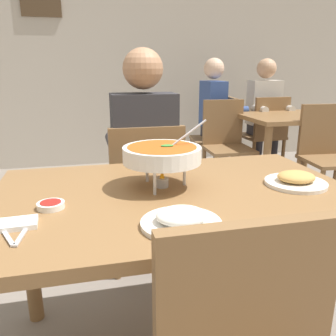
{
  "coord_description": "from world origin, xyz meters",
  "views": [
    {
      "loc": [
        -0.32,
        -1.19,
        1.2
      ],
      "look_at": [
        0.0,
        0.15,
        0.81
      ],
      "focal_mm": 37.16,
      "sensor_mm": 36.0,
      "label": 1
    }
  ],
  "objects_px": {
    "chair_bg_middle": "(220,133)",
    "patron_bg_left": "(265,109)",
    "diner_main": "(143,149)",
    "dining_table_far": "(291,128)",
    "rice_plate": "(181,220)",
    "patron_bg_middle": "(216,111)",
    "chair_bg_corner": "(226,140)",
    "curry_bowl": "(162,155)",
    "appetizer_plate": "(296,180)",
    "dining_table_main": "(177,217)",
    "chair_diner_main": "(145,189)",
    "chair_bg_left": "(266,131)",
    "chair_bg_right": "(326,150)",
    "sauce_dish": "(51,205)"
  },
  "relations": [
    {
      "from": "dining_table_far",
      "to": "chair_bg_corner",
      "type": "relative_size",
      "value": 1.11
    },
    {
      "from": "chair_bg_right",
      "to": "sauce_dish",
      "type": "bearing_deg",
      "value": -146.48
    },
    {
      "from": "diner_main",
      "to": "chair_bg_left",
      "type": "relative_size",
      "value": 1.46
    },
    {
      "from": "dining_table_far",
      "to": "chair_bg_middle",
      "type": "bearing_deg",
      "value": 138.38
    },
    {
      "from": "diner_main",
      "to": "patron_bg_left",
      "type": "xyz_separation_m",
      "value": [
        1.71,
        1.71,
        0.0
      ]
    },
    {
      "from": "dining_table_main",
      "to": "rice_plate",
      "type": "bearing_deg",
      "value": -102.82
    },
    {
      "from": "chair_bg_corner",
      "to": "rice_plate",
      "type": "bearing_deg",
      "value": -115.76
    },
    {
      "from": "sauce_dish",
      "to": "patron_bg_left",
      "type": "distance_m",
      "value": 3.34
    },
    {
      "from": "dining_table_main",
      "to": "chair_bg_middle",
      "type": "bearing_deg",
      "value": 64.61
    },
    {
      "from": "diner_main",
      "to": "chair_bg_middle",
      "type": "relative_size",
      "value": 1.46
    },
    {
      "from": "diner_main",
      "to": "chair_bg_corner",
      "type": "xyz_separation_m",
      "value": [
        1.04,
        1.24,
        -0.24
      ]
    },
    {
      "from": "diner_main",
      "to": "curry_bowl",
      "type": "distance_m",
      "value": 0.72
    },
    {
      "from": "patron_bg_left",
      "to": "chair_bg_corner",
      "type": "bearing_deg",
      "value": -144.77
    },
    {
      "from": "diner_main",
      "to": "dining_table_far",
      "type": "bearing_deg",
      "value": 33.65
    },
    {
      "from": "chair_bg_right",
      "to": "chair_bg_corner",
      "type": "relative_size",
      "value": 1.0
    },
    {
      "from": "dining_table_far",
      "to": "patron_bg_left",
      "type": "xyz_separation_m",
      "value": [
        0.02,
        0.58,
        0.13
      ]
    },
    {
      "from": "rice_plate",
      "to": "patron_bg_middle",
      "type": "relative_size",
      "value": 0.18
    },
    {
      "from": "sauce_dish",
      "to": "chair_bg_middle",
      "type": "xyz_separation_m",
      "value": [
        1.59,
        2.45,
        -0.26
      ]
    },
    {
      "from": "chair_diner_main",
      "to": "chair_bg_left",
      "type": "distance_m",
      "value": 2.35
    },
    {
      "from": "dining_table_far",
      "to": "rice_plate",
      "type": "bearing_deg",
      "value": -128.85
    },
    {
      "from": "chair_bg_middle",
      "to": "chair_bg_right",
      "type": "distance_m",
      "value": 1.17
    },
    {
      "from": "dining_table_main",
      "to": "chair_bg_right",
      "type": "xyz_separation_m",
      "value": [
        1.73,
        1.39,
        -0.14
      ]
    },
    {
      "from": "chair_bg_right",
      "to": "rice_plate",
      "type": "bearing_deg",
      "value": -137.02
    },
    {
      "from": "chair_bg_corner",
      "to": "patron_bg_left",
      "type": "height_order",
      "value": "patron_bg_left"
    },
    {
      "from": "dining_table_far",
      "to": "patron_bg_left",
      "type": "distance_m",
      "value": 0.6
    },
    {
      "from": "diner_main",
      "to": "dining_table_main",
      "type": "bearing_deg",
      "value": -90.0
    },
    {
      "from": "chair_bg_corner",
      "to": "chair_diner_main",
      "type": "bearing_deg",
      "value": -129.37
    },
    {
      "from": "curry_bowl",
      "to": "diner_main",
      "type": "bearing_deg",
      "value": 86.45
    },
    {
      "from": "chair_diner_main",
      "to": "dining_table_far",
      "type": "bearing_deg",
      "value": 34.41
    },
    {
      "from": "sauce_dish",
      "to": "chair_bg_right",
      "type": "relative_size",
      "value": 0.1
    },
    {
      "from": "rice_plate",
      "to": "chair_bg_right",
      "type": "relative_size",
      "value": 0.27
    },
    {
      "from": "chair_bg_corner",
      "to": "patron_bg_left",
      "type": "relative_size",
      "value": 0.69
    },
    {
      "from": "dining_table_main",
      "to": "patron_bg_left",
      "type": "height_order",
      "value": "patron_bg_left"
    },
    {
      "from": "chair_bg_middle",
      "to": "patron_bg_left",
      "type": "relative_size",
      "value": 0.69
    },
    {
      "from": "curry_bowl",
      "to": "appetizer_plate",
      "type": "height_order",
      "value": "curry_bowl"
    },
    {
      "from": "chair_bg_left",
      "to": "diner_main",
      "type": "bearing_deg",
      "value": -136.37
    },
    {
      "from": "diner_main",
      "to": "chair_bg_middle",
      "type": "distance_m",
      "value": 2.0
    },
    {
      "from": "chair_diner_main",
      "to": "appetizer_plate",
      "type": "distance_m",
      "value": 0.94
    },
    {
      "from": "chair_diner_main",
      "to": "chair_bg_left",
      "type": "height_order",
      "value": "same"
    },
    {
      "from": "chair_bg_right",
      "to": "dining_table_far",
      "type": "bearing_deg",
      "value": 93.9
    },
    {
      "from": "chair_diner_main",
      "to": "diner_main",
      "type": "distance_m",
      "value": 0.24
    },
    {
      "from": "chair_bg_middle",
      "to": "chair_bg_right",
      "type": "height_order",
      "value": "same"
    },
    {
      "from": "patron_bg_left",
      "to": "curry_bowl",
      "type": "bearing_deg",
      "value": -126.06
    },
    {
      "from": "chair_bg_left",
      "to": "chair_bg_corner",
      "type": "relative_size",
      "value": 1.0
    },
    {
      "from": "chair_diner_main",
      "to": "patron_bg_left",
      "type": "xyz_separation_m",
      "value": [
        1.71,
        1.74,
        0.24
      ]
    },
    {
      "from": "chair_diner_main",
      "to": "chair_bg_left",
      "type": "bearing_deg",
      "value": 44.21
    },
    {
      "from": "curry_bowl",
      "to": "chair_bg_middle",
      "type": "distance_m",
      "value": 2.64
    },
    {
      "from": "chair_diner_main",
      "to": "dining_table_far",
      "type": "xyz_separation_m",
      "value": [
        1.7,
        1.16,
        0.11
      ]
    },
    {
      "from": "sauce_dish",
      "to": "patron_bg_middle",
      "type": "relative_size",
      "value": 0.07
    },
    {
      "from": "appetizer_plate",
      "to": "chair_bg_left",
      "type": "height_order",
      "value": "chair_bg_left"
    }
  ]
}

